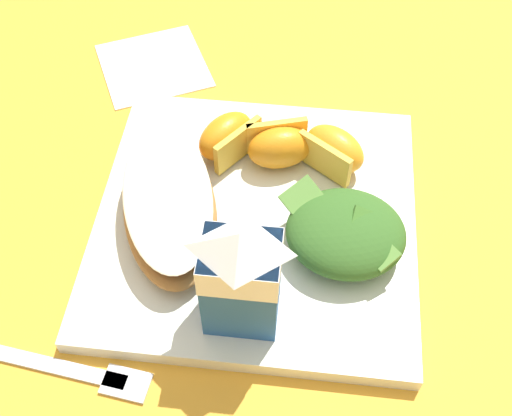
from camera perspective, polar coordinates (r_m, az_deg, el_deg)
ground at (r=0.58m, az=-0.00°, el=-1.55°), size 3.00×3.00×0.00m
white_plate at (r=0.57m, az=-0.00°, el=-1.08°), size 0.28×0.28×0.02m
cheesy_pizza_bread at (r=0.56m, az=-7.74°, el=0.40°), size 0.12×0.19×0.04m
green_salad_pile at (r=0.54m, az=8.00°, el=-2.19°), size 0.11×0.09×0.04m
milk_carton at (r=0.46m, az=-1.35°, el=-5.86°), size 0.06×0.05×0.11m
orange_wedge_front at (r=0.59m, az=6.91°, el=5.16°), size 0.07×0.06×0.04m
orange_wedge_middle at (r=0.59m, az=2.11°, el=5.50°), size 0.07×0.05×0.04m
orange_wedge_rear at (r=0.60m, az=-2.58°, el=6.32°), size 0.06×0.07×0.04m
paper_napkin at (r=0.73m, az=-9.09°, el=12.44°), size 0.15×0.15×0.00m
metal_fork at (r=0.53m, az=-17.59°, el=-13.18°), size 0.19×0.04×0.01m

